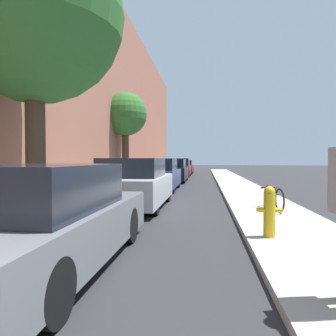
# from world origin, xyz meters

# --- Properties ---
(ground_plane) EXTENTS (120.00, 120.00, 0.00)m
(ground_plane) POSITION_xyz_m (0.00, 16.00, 0.00)
(ground_plane) COLOR #28282B
(sidewalk_left) EXTENTS (2.00, 52.00, 0.12)m
(sidewalk_left) POSITION_xyz_m (-2.90, 16.00, 0.06)
(sidewalk_left) COLOR #9E998E
(sidewalk_left) RESTS_ON ground
(sidewalk_right) EXTENTS (2.00, 52.00, 0.12)m
(sidewalk_right) POSITION_xyz_m (2.90, 16.00, 0.06)
(sidewalk_right) COLOR #9E998E
(sidewalk_right) RESTS_ON ground
(building_facade_left) EXTENTS (0.70, 52.00, 10.94)m
(building_facade_left) POSITION_xyz_m (-4.25, 16.00, 5.47)
(building_facade_left) COLOR #9E604C
(building_facade_left) RESTS_ON ground
(parked_car_grey) EXTENTS (1.80, 4.36, 1.38)m
(parked_car_grey) POSITION_xyz_m (-0.91, 5.26, 0.65)
(parked_car_grey) COLOR black
(parked_car_grey) RESTS_ON ground
(parked_car_silver) EXTENTS (1.84, 4.19, 1.47)m
(parked_car_silver) POSITION_xyz_m (-0.91, 10.51, 0.70)
(parked_car_silver) COLOR black
(parked_car_silver) RESTS_ON ground
(parked_car_navy) EXTENTS (1.84, 4.37, 1.48)m
(parked_car_navy) POSITION_xyz_m (-0.99, 15.68, 0.71)
(parked_car_navy) COLOR black
(parked_car_navy) RESTS_ON ground
(parked_car_black) EXTENTS (1.89, 4.44, 1.44)m
(parked_car_black) POSITION_xyz_m (-0.92, 21.08, 0.69)
(parked_car_black) COLOR black
(parked_car_black) RESTS_ON ground
(parked_car_maroon) EXTENTS (1.70, 4.06, 1.50)m
(parked_car_maroon) POSITION_xyz_m (-0.86, 26.92, 0.70)
(parked_car_maroon) COLOR black
(parked_car_maroon) RESTS_ON ground
(parked_car_red) EXTENTS (1.78, 4.59, 1.35)m
(parked_car_red) POSITION_xyz_m (-0.89, 32.10, 0.66)
(parked_car_red) COLOR black
(parked_car_red) RESTS_ON ground
(street_tree_near) EXTENTS (3.94, 3.94, 6.51)m
(street_tree_near) POSITION_xyz_m (-2.53, 7.91, 4.63)
(street_tree_near) COLOR #423323
(street_tree_near) RESTS_ON sidewalk_left
(street_tree_far) EXTENTS (2.50, 2.50, 5.18)m
(street_tree_far) POSITION_xyz_m (-3.38, 18.87, 3.97)
(street_tree_far) COLOR #423323
(street_tree_far) RESTS_ON sidewalk_left
(fire_hydrant) EXTENTS (0.42, 0.19, 0.87)m
(fire_hydrant) POSITION_xyz_m (2.30, 6.88, 0.57)
(fire_hydrant) COLOR gold
(fire_hydrant) RESTS_ON sidewalk_right
(bicycle) EXTENTS (0.44, 1.46, 0.60)m
(bicycle) POSITION_xyz_m (2.99, 9.84, 0.43)
(bicycle) COLOR black
(bicycle) RESTS_ON sidewalk_right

